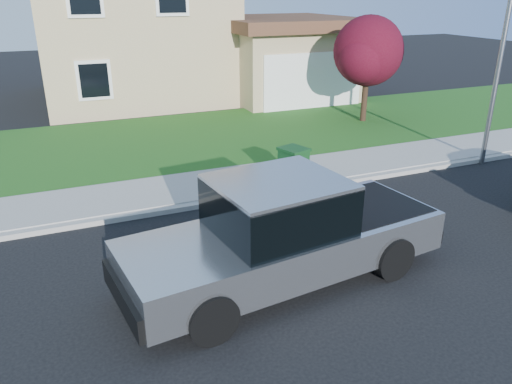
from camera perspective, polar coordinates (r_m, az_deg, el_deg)
ground at (r=9.85m, az=4.01°, el=-7.18°), size 80.00×80.00×0.00m
curb at (r=12.57m, az=2.19°, el=-0.09°), size 40.00×0.20×0.12m
sidewalk at (r=13.50m, az=0.23°, el=1.60°), size 40.00×2.00×0.15m
lawn at (r=17.53m, az=-5.56°, el=6.28°), size 40.00×7.00×0.10m
house at (r=24.64m, az=-10.95°, el=17.95°), size 14.00×11.30×6.85m
pickup_truck at (r=8.65m, az=3.16°, el=-4.84°), size 6.04×2.66×1.92m
woman at (r=10.23m, az=3.25°, el=-1.05°), size 0.63×0.49×1.67m
ornamental_tree at (r=19.54m, az=12.77°, el=15.09°), size 2.83×2.56×3.89m
trash_bin at (r=12.78m, az=4.29°, el=3.01°), size 0.76×0.82×0.96m
street_lamp at (r=15.63m, az=26.38°, el=14.26°), size 0.42×0.75×5.72m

